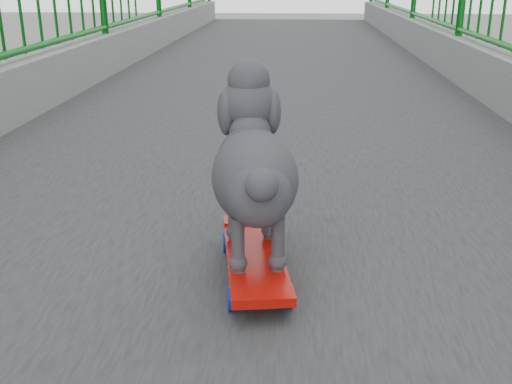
% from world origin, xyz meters
% --- Properties ---
extents(skateboard, '(0.22, 0.52, 0.07)m').
position_xyz_m(skateboard, '(0.05, 2.53, 7.05)').
color(skateboard, red).
rests_on(skateboard, footbridge).
extents(poodle, '(0.27, 0.52, 0.43)m').
position_xyz_m(poodle, '(0.04, 2.55, 7.30)').
color(poodle, '#2C292E').
rests_on(poodle, skateboard).
extents(car_0, '(1.76, 4.37, 1.49)m').
position_xyz_m(car_0, '(-6.00, 16.22, 0.74)').
color(car_0, white).
rests_on(car_0, ground).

